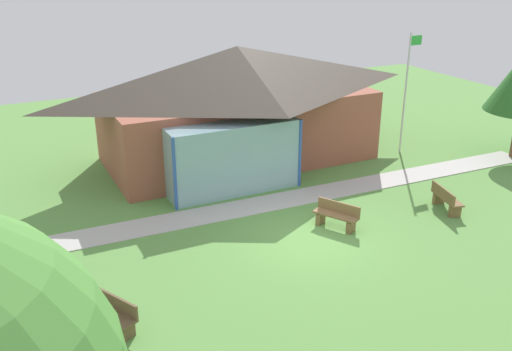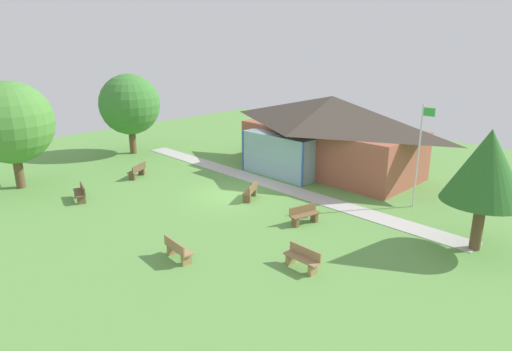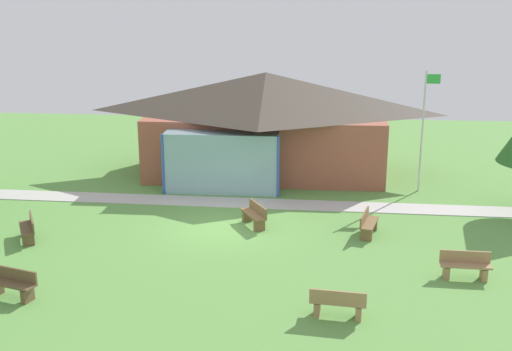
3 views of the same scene
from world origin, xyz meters
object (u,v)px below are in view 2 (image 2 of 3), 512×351
Objects in this scene: bench_mid_left at (137,171)px; bench_front_left at (80,193)px; bench_mid_right at (304,215)px; tree_lawn_corner at (11,123)px; bench_rear_near_path at (251,192)px; pavilion at (328,133)px; bench_lawn_far_right at (302,259)px; tree_west_hedge at (130,104)px; flagpole at (419,152)px; tree_east_hedge at (487,167)px; bench_front_right at (178,250)px.

bench_front_left is at bearing 171.11° from bench_mid_left.
tree_lawn_corner is (-14.94, -7.37, 3.38)m from bench_mid_right.
bench_mid_left is at bearing 76.58° from bench_rear_near_path.
pavilion reaches higher than bench_lawn_far_right.
tree_lawn_corner reaches higher than bench_front_left.
pavilion is 12.20m from bench_mid_left.
bench_rear_near_path is at bearing 36.28° from tree_lawn_corner.
pavilion reaches higher than bench_front_left.
flagpole is at bearing 11.62° from tree_west_hedge.
bench_rear_near_path is at bearing -117.10° from bench_front_left.
bench_mid_left is at bearing -68.19° from bench_mid_right.
bench_mid_right is 1.03× the size of bench_lawn_far_right.
pavilion is 14.60m from tree_west_hedge.
flagpole is 8.80m from bench_rear_near_path.
pavilion is at bearing -136.53° from bench_mid_right.
tree_lawn_corner is (-17.59, -3.93, 3.38)m from bench_lawn_far_right.
bench_mid_right and bench_mid_left have the same top height.
pavilion is at bearing 155.70° from tree_east_hedge.
pavilion is at bearing 162.69° from flagpole.
tree_lawn_corner is at bearing 34.75° from bench_front_left.
tree_west_hedge is (-24.12, -1.35, 0.13)m from tree_east_hedge.
pavilion reaches higher than bench_front_right.
bench_front_left is at bearing -152.88° from tree_east_hedge.
bench_front_left is at bearing 12.98° from bench_lawn_far_right.
bench_front_left and bench_mid_left have the same top height.
bench_mid_left is 14.65m from bench_lawn_far_right.
bench_front_left is at bearing -46.22° from tree_west_hedge.
tree_lawn_corner is (2.54, -8.83, 0.14)m from tree_west_hedge.
tree_west_hedge reaches higher than bench_mid_left.
bench_rear_near_path is 0.98× the size of bench_front_left.
bench_mid_right is at bearing -157.02° from tree_east_hedge.
flagpole is 3.46× the size of bench_lawn_far_right.
flagpole is at bearing 36.41° from tree_lawn_corner.
bench_mid_left is at bearing -28.60° from tree_west_hedge.
bench_mid_right is at bearing -4.80° from tree_west_hedge.
pavilion is at bearing 25.75° from tree_west_hedge.
tree_west_hedge reaches higher than bench_mid_right.
bench_lawn_far_right is 18.33m from tree_lawn_corner.
bench_mid_right is at bearing -50.11° from bench_lawn_far_right.
bench_front_right is at bearing -141.51° from bench_mid_left.
tree_east_hedge is (7.91, 9.08, 3.11)m from bench_front_right.
flagpole is at bearing 145.11° from tree_east_hedge.
pavilion is 14.54m from bench_front_right.
tree_east_hedge reaches higher than bench_rear_near_path.
bench_lawn_far_right is at bearing -58.00° from pavilion.
pavilion is 15.12m from bench_front_left.
tree_west_hedge is at bearing -29.24° from bench_front_left.
bench_lawn_far_right is 0.26× the size of tree_west_hedge.
bench_rear_near_path is at bearing -143.39° from flagpole.
bench_front_right is 18.25m from tree_west_hedge.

